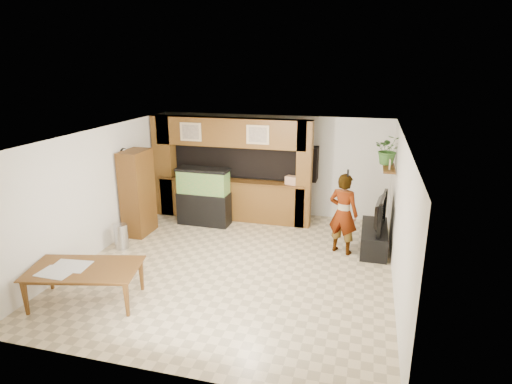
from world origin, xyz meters
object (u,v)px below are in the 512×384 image
(person, at_px, (343,214))
(dining_table, at_px, (85,286))
(aquarium, at_px, (204,197))
(pantry_cabinet, at_px, (138,193))
(television, at_px, (376,212))

(person, xyz_separation_m, dining_table, (-3.98, -3.15, -0.55))
(aquarium, height_order, dining_table, aquarium)
(aquarium, distance_m, person, 3.53)
(aquarium, bearing_deg, pantry_cabinet, -142.01)
(pantry_cabinet, bearing_deg, person, 1.52)
(dining_table, bearing_deg, aquarium, 68.58)
(aquarium, xyz_separation_m, person, (3.43, -0.82, 0.17))
(aquarium, bearing_deg, television, -5.54)
(aquarium, xyz_separation_m, television, (4.10, -0.48, 0.15))
(person, relative_size, dining_table, 0.96)
(pantry_cabinet, xyz_separation_m, person, (4.68, 0.12, -0.13))
(pantry_cabinet, height_order, dining_table, pantry_cabinet)
(person, bearing_deg, television, -132.94)
(pantry_cabinet, distance_m, aquarium, 1.60)
(pantry_cabinet, relative_size, person, 1.15)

